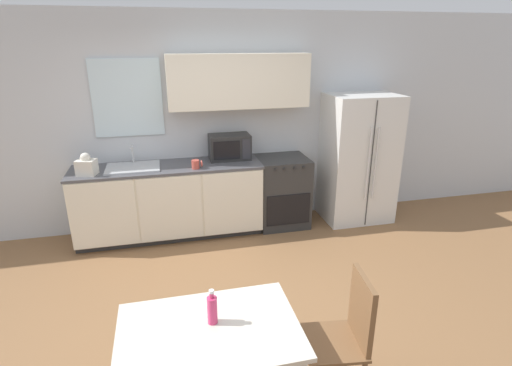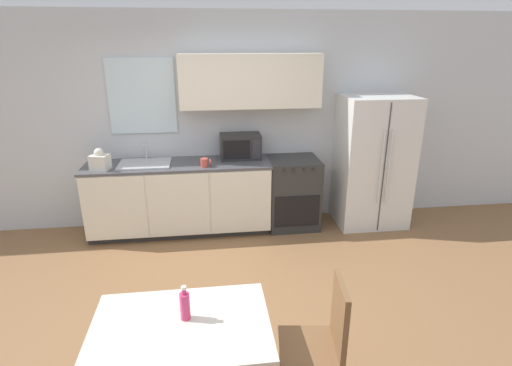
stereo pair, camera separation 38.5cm
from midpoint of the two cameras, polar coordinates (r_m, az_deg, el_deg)
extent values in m
plane|color=olive|center=(3.87, -7.83, -17.91)|extent=(12.00, 12.00, 0.00)
cube|color=silver|center=(5.19, -10.91, 8.28)|extent=(12.00, 0.06, 2.70)
cube|color=silver|center=(5.12, -20.03, 11.33)|extent=(0.80, 0.04, 0.91)
cube|color=silver|center=(4.98, -4.76, 14.30)|extent=(1.72, 0.32, 0.64)
cube|color=#333333|center=(5.32, -13.92, -6.65)|extent=(2.24, 0.55, 0.08)
cube|color=silver|center=(5.11, -14.33, -2.31)|extent=(2.24, 0.61, 0.81)
cube|color=silver|center=(4.90, -23.09, -4.29)|extent=(0.73, 0.01, 0.79)
cube|color=silver|center=(4.82, -14.33, -3.66)|extent=(0.73, 0.01, 0.79)
cube|color=silver|center=(4.85, -5.50, -2.95)|extent=(0.73, 0.01, 0.79)
cube|color=#4C4C51|center=(4.97, -14.74, 2.19)|extent=(2.26, 0.63, 0.03)
cube|color=#2D2D2D|center=(5.28, 1.63, -1.23)|extent=(0.65, 0.59, 0.92)
cube|color=black|center=(5.07, 2.50, -3.89)|extent=(0.57, 0.01, 0.40)
cylinder|color=#262626|center=(4.82, 0.54, 1.84)|extent=(0.03, 0.02, 0.03)
cylinder|color=#262626|center=(4.85, 1.88, 1.94)|extent=(0.03, 0.02, 0.03)
cylinder|color=#262626|center=(4.88, 3.35, 2.05)|extent=(0.03, 0.02, 0.03)
cylinder|color=#262626|center=(4.92, 4.66, 2.14)|extent=(0.03, 0.02, 0.03)
cube|color=silver|center=(5.48, 12.49, 3.39)|extent=(0.90, 0.67, 1.70)
cube|color=#3F3F3F|center=(5.19, 14.09, 2.34)|extent=(0.01, 0.01, 1.64)
cylinder|color=silver|center=(5.14, 13.75, 2.59)|extent=(0.02, 0.02, 0.94)
cylinder|color=silver|center=(5.18, 14.74, 2.65)|extent=(0.02, 0.02, 0.94)
cube|color=#B7BABC|center=(4.99, -19.32, 2.08)|extent=(0.62, 0.45, 0.02)
cylinder|color=silver|center=(5.14, -19.29, 3.94)|extent=(0.02, 0.02, 0.22)
cylinder|color=silver|center=(5.04, -19.49, 4.81)|extent=(0.02, 0.14, 0.02)
cube|color=#282828|center=(5.08, -5.98, 5.13)|extent=(0.51, 0.31, 0.31)
cube|color=black|center=(4.92, -6.44, 4.63)|extent=(0.33, 0.01, 0.23)
cube|color=#2D2D33|center=(4.95, -3.61, 4.82)|extent=(0.10, 0.01, 0.25)
cylinder|color=#BF4C3F|center=(4.77, -10.94, 2.60)|extent=(0.09, 0.09, 0.10)
torus|color=#BF4C3F|center=(4.77, -10.09, 2.72)|extent=(0.02, 0.08, 0.08)
cube|color=silver|center=(4.91, -25.14, 1.99)|extent=(0.24, 0.22, 0.18)
sphere|color=silver|center=(4.89, -25.33, 3.26)|extent=(0.13, 0.13, 0.11)
cube|color=beige|center=(2.57, -11.25, -20.16)|extent=(1.08, 0.74, 0.03)
cylinder|color=beige|center=(3.09, -20.74, -22.25)|extent=(0.06, 0.06, 0.70)
cylinder|color=beige|center=(3.08, -1.48, -20.76)|extent=(0.06, 0.06, 0.70)
cube|color=brown|center=(2.90, 6.85, -21.79)|extent=(0.45, 0.45, 0.02)
cube|color=brown|center=(2.78, 10.91, -17.44)|extent=(0.08, 0.37, 0.48)
cylinder|color=brown|center=(3.15, 2.67, -23.12)|extent=(0.03, 0.03, 0.43)
cylinder|color=brown|center=(3.20, 9.19, -22.46)|extent=(0.03, 0.03, 0.43)
cylinder|color=#DB386B|center=(2.55, -10.79, -17.55)|extent=(0.06, 0.06, 0.18)
cylinder|color=#DB386B|center=(2.49, -10.95, -15.61)|extent=(0.03, 0.03, 0.04)
cylinder|color=white|center=(2.48, -10.99, -15.10)|extent=(0.03, 0.03, 0.02)
camera|label=1|loc=(0.19, -92.86, -1.03)|focal=28.00mm
camera|label=2|loc=(0.19, 87.14, 1.03)|focal=28.00mm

